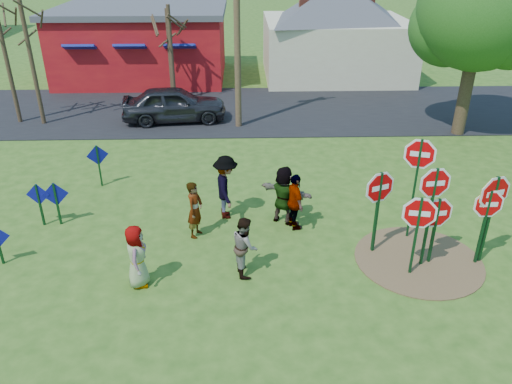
# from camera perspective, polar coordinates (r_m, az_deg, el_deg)

# --- Properties ---
(ground) EXTENTS (120.00, 120.00, 0.00)m
(ground) POSITION_cam_1_polar(r_m,az_deg,el_deg) (13.53, -1.69, -5.71)
(ground) COLOR #2D5317
(ground) RESTS_ON ground
(road) EXTENTS (120.00, 7.50, 0.04)m
(road) POSITION_cam_1_polar(r_m,az_deg,el_deg) (24.01, -1.78, 9.39)
(road) COLOR black
(road) RESTS_ON ground
(dirt_patch) EXTENTS (3.20, 3.20, 0.03)m
(dirt_patch) POSITION_cam_1_polar(r_m,az_deg,el_deg) (13.45, 18.04, -7.39)
(dirt_patch) COLOR brown
(dirt_patch) RESTS_ON ground
(red_building) EXTENTS (9.40, 7.69, 3.90)m
(red_building) POSITION_cam_1_polar(r_m,az_deg,el_deg) (30.36, -12.74, 16.33)
(red_building) COLOR maroon
(red_building) RESTS_ON ground
(cream_house) EXTENTS (9.40, 9.40, 6.50)m
(cream_house) POSITION_cam_1_polar(r_m,az_deg,el_deg) (30.19, 9.18, 18.42)
(cream_house) COLOR beige
(cream_house) RESTS_ON ground
(stop_sign_a) EXTENTS (1.07, 0.23, 2.23)m
(stop_sign_a) POSITION_cam_1_polar(r_m,az_deg,el_deg) (12.14, 18.07, -3.01)
(stop_sign_a) COLOR #0F3A1A
(stop_sign_a) RESTS_ON ground
(stop_sign_b) EXTENTS (1.04, 0.36, 3.00)m
(stop_sign_b) POSITION_cam_1_polar(r_m,az_deg,el_deg) (13.39, 18.06, 3.08)
(stop_sign_b) COLOR #0F3A1A
(stop_sign_b) RESTS_ON ground
(stop_sign_c) EXTENTS (1.02, 0.14, 2.79)m
(stop_sign_c) POSITION_cam_1_polar(r_m,az_deg,el_deg) (12.35, 19.57, -0.34)
(stop_sign_c) COLOR #0F3A1A
(stop_sign_c) RESTS_ON ground
(stop_sign_d) EXTENTS (1.12, 0.40, 2.53)m
(stop_sign_d) POSITION_cam_1_polar(r_m,az_deg,el_deg) (13.13, 25.47, -0.76)
(stop_sign_d) COLOR #0F3A1A
(stop_sign_d) RESTS_ON ground
(stop_sign_e) EXTENTS (1.06, 0.19, 1.96)m
(stop_sign_e) POSITION_cam_1_polar(r_m,az_deg,el_deg) (12.81, 19.92, -2.78)
(stop_sign_e) COLOR #0F3A1A
(stop_sign_e) RESTS_ON ground
(stop_sign_f) EXTENTS (0.99, 0.07, 2.18)m
(stop_sign_f) POSITION_cam_1_polar(r_m,az_deg,el_deg) (13.12, 24.92, -1.83)
(stop_sign_f) COLOR #0F3A1A
(stop_sign_f) RESTS_ON ground
(stop_sign_g) EXTENTS (1.04, 0.44, 2.42)m
(stop_sign_g) POSITION_cam_1_polar(r_m,az_deg,el_deg) (12.68, 13.87, -0.32)
(stop_sign_g) COLOR #0F3A1A
(stop_sign_g) RESTS_ON ground
(blue_diamond_b) EXTENTS (0.65, 0.06, 1.30)m
(blue_diamond_b) POSITION_cam_1_polar(r_m,az_deg,el_deg) (15.16, -23.55, -0.83)
(blue_diamond_b) COLOR #0F3A1A
(blue_diamond_b) RESTS_ON ground
(blue_diamond_c) EXTENTS (0.70, 0.16, 1.31)m
(blue_diamond_c) POSITION_cam_1_polar(r_m,az_deg,el_deg) (15.03, -21.87, -0.75)
(blue_diamond_c) COLOR #0F3A1A
(blue_diamond_c) RESTS_ON ground
(blue_diamond_d) EXTENTS (0.65, 0.26, 1.43)m
(blue_diamond_d) POSITION_cam_1_polar(r_m,az_deg,el_deg) (16.92, -17.58, 3.42)
(blue_diamond_d) COLOR #0F3A1A
(blue_diamond_d) RESTS_ON ground
(person_a) EXTENTS (0.53, 0.79, 1.57)m
(person_a) POSITION_cam_1_polar(r_m,az_deg,el_deg) (11.89, -13.48, -7.16)
(person_a) COLOR #44509B
(person_a) RESTS_ON ground
(person_b) EXTENTS (0.57, 0.69, 1.61)m
(person_b) POSITION_cam_1_polar(r_m,az_deg,el_deg) (13.51, -6.99, -2.00)
(person_b) COLOR #297973
(person_b) RESTS_ON ground
(person_c) EXTENTS (0.70, 0.84, 1.52)m
(person_c) POSITION_cam_1_polar(r_m,az_deg,el_deg) (11.98, -1.28, -6.17)
(person_c) COLOR brown
(person_c) RESTS_ON ground
(person_d) EXTENTS (0.84, 1.30, 1.90)m
(person_d) POSITION_cam_1_polar(r_m,az_deg,el_deg) (14.30, -3.46, 0.54)
(person_d) COLOR #333338
(person_d) RESTS_ON ground
(person_e) EXTENTS (0.66, 1.04, 1.65)m
(person_e) POSITION_cam_1_polar(r_m,az_deg,el_deg) (13.77, 4.47, -1.17)
(person_e) COLOR #452A52
(person_e) RESTS_ON ground
(person_f) EXTENTS (1.62, 1.28, 1.72)m
(person_f) POSITION_cam_1_polar(r_m,az_deg,el_deg) (14.07, 3.20, -0.34)
(person_f) COLOR #235433
(person_f) RESTS_ON ground
(suv) EXTENTS (4.64, 2.24, 1.53)m
(suv) POSITION_cam_1_polar(r_m,az_deg,el_deg) (22.48, -9.32, 9.89)
(suv) COLOR #313137
(suv) RESTS_ON road
(utility_pole) EXTENTS (2.01, 0.74, 8.47)m
(utility_pole) POSITION_cam_1_polar(r_m,az_deg,el_deg) (20.77, -2.20, 19.15)
(utility_pole) COLOR #4C3823
(utility_pole) RESTS_ON ground
(leafy_tree) EXTENTS (5.19, 4.74, 7.38)m
(leafy_tree) POSITION_cam_1_polar(r_m,az_deg,el_deg) (21.58, 24.57, 17.98)
(leafy_tree) COLOR #382819
(leafy_tree) RESTS_ON ground
(bare_tree_west) EXTENTS (1.80, 1.80, 5.94)m
(bare_tree_west) POSITION_cam_1_polar(r_m,az_deg,el_deg) (23.81, -27.18, 15.89)
(bare_tree_west) COLOR #382819
(bare_tree_west) RESTS_ON ground
(bare_tree_east) EXTENTS (1.80, 1.80, 4.59)m
(bare_tree_east) POSITION_cam_1_polar(r_m,az_deg,el_deg) (24.94, -9.75, 16.69)
(bare_tree_east) COLOR #382819
(bare_tree_east) RESTS_ON ground
(bare_tree_mid) EXTENTS (1.80, 1.80, 5.84)m
(bare_tree_mid) POSITION_cam_1_polar(r_m,az_deg,el_deg) (23.16, -24.76, 15.95)
(bare_tree_mid) COLOR #382819
(bare_tree_mid) RESTS_ON ground
(bare_tree_extra) EXTENTS (1.80, 1.80, 4.35)m
(bare_tree_extra) POSITION_cam_1_polar(r_m,az_deg,el_deg) (25.51, -9.93, 16.56)
(bare_tree_extra) COLOR #382819
(bare_tree_extra) RESTS_ON ground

